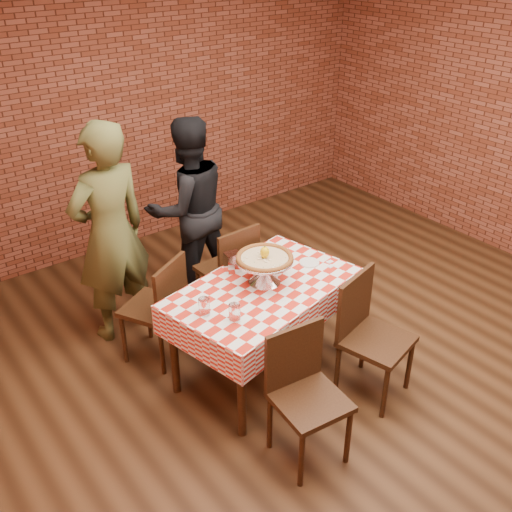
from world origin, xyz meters
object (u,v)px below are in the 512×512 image
at_px(diner_olive, 110,234).
at_px(chair_far_left, 153,309).
at_px(water_glass_left, 235,313).
at_px(chair_far_right, 226,270).
at_px(pizza_stand, 265,270).
at_px(pizza, 265,258).
at_px(table, 262,330).
at_px(water_glass_right, 204,306).
at_px(diner_black, 188,208).
at_px(chair_near_left, 310,402).
at_px(condiment_caddy, 232,262).
at_px(chair_near_right, 377,340).

bearing_deg(diner_olive, chair_far_left, 89.82).
height_order(water_glass_left, chair_far_right, chair_far_right).
height_order(pizza_stand, pizza, pizza).
height_order(water_glass_left, diner_olive, diner_olive).
height_order(table, pizza, pizza).
relative_size(pizza_stand, chair_far_right, 0.47).
relative_size(table, chair_far_right, 1.50).
xyz_separation_m(water_glass_right, chair_far_left, (-0.04, 0.69, -0.38)).
bearing_deg(diner_black, diner_olive, 18.38).
xyz_separation_m(pizza_stand, pizza, (0.00, 0.00, 0.10)).
xyz_separation_m(chair_far_right, diner_olive, (-0.83, 0.35, 0.46)).
xyz_separation_m(water_glass_right, chair_far_right, (0.73, 0.81, -0.37)).
xyz_separation_m(pizza, chair_near_left, (-0.33, -0.87, -0.50)).
relative_size(table, pizza_stand, 3.20).
bearing_deg(diner_olive, water_glass_right, 87.32).
bearing_deg(pizza_stand, condiment_caddy, 110.37).
height_order(pizza_stand, water_glass_left, pizza_stand).
height_order(water_glass_right, chair_far_left, chair_far_left).
bearing_deg(chair_near_left, water_glass_left, 107.20).
xyz_separation_m(pizza, chair_near_right, (0.44, -0.71, -0.49)).
bearing_deg(chair_near_right, condiment_caddy, 104.87).
xyz_separation_m(chair_far_left, chair_far_right, (0.77, 0.12, 0.00)).
relative_size(chair_near_left, diner_olive, 0.50).
xyz_separation_m(pizza_stand, condiment_caddy, (-0.10, 0.26, -0.02)).
distance_m(water_glass_left, condiment_caddy, 0.62).
height_order(pizza_stand, chair_near_left, pizza_stand).
xyz_separation_m(pizza_stand, chair_far_left, (-0.60, 0.61, -0.41)).
bearing_deg(pizza, chair_near_right, -58.06).
height_order(table, water_glass_left, water_glass_left).
distance_m(table, chair_near_left, 0.88).
bearing_deg(pizza, pizza_stand, 0.00).
bearing_deg(diner_olive, water_glass_left, 91.62).
xyz_separation_m(water_glass_right, chair_near_right, (1.00, -0.63, -0.36)).
relative_size(table, diner_black, 0.82).
bearing_deg(condiment_caddy, chair_near_left, -91.58).
bearing_deg(diner_olive, condiment_caddy, 116.66).
bearing_deg(chair_far_left, pizza_stand, 106.45).
height_order(chair_far_left, diner_olive, diner_olive).
height_order(pizza, diner_olive, diner_olive).
bearing_deg(water_glass_right, diner_black, 62.06).
bearing_deg(chair_near_right, pizza, 107.72).
height_order(table, chair_far_left, chair_far_left).
bearing_deg(diner_olive, pizza_stand, 113.67).
height_order(chair_near_right, diner_olive, diner_olive).
bearing_deg(water_glass_right, table, 4.00).
bearing_deg(diner_olive, chair_far_right, 149.15).
height_order(condiment_caddy, chair_near_left, condiment_caddy).
xyz_separation_m(pizza, chair_far_right, (0.17, 0.73, -0.50)).
height_order(water_glass_right, chair_near_left, chair_near_left).
relative_size(water_glass_right, chair_far_right, 0.13).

